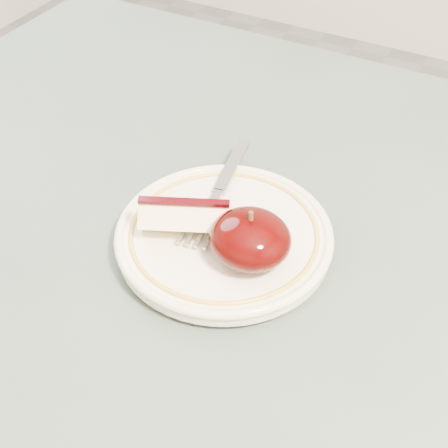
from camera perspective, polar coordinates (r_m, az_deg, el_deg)
The scene contains 5 objects.
table at distance 0.61m, azimuth -4.15°, elevation -10.41°, with size 0.90×0.90×0.75m.
plate at distance 0.55m, azimuth 0.00°, elevation -1.07°, with size 0.19×0.19×0.02m.
apple_half at distance 0.52m, azimuth 2.40°, elevation -1.36°, with size 0.07×0.07×0.05m.
apple_wedge at distance 0.54m, azimuth -3.61°, elevation 0.60°, with size 0.09×0.06×0.04m.
fork at distance 0.59m, azimuth -0.50°, elevation 2.96°, with size 0.05×0.16×0.00m.
Camera 1 is at (0.21, -0.30, 1.15)m, focal length 50.00 mm.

